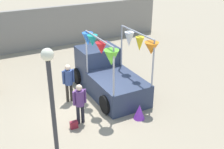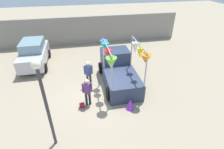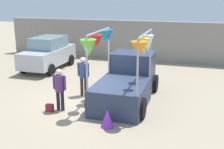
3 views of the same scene
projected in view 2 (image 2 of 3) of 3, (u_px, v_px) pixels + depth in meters
ground_plane at (99, 94)px, 10.34m from camera, size 60.00×60.00×0.00m
vendor_truck at (118, 70)px, 11.02m from camera, size 2.45×4.17×2.94m
parked_car at (34, 53)px, 12.99m from camera, size 1.88×4.00×1.88m
person_customer at (87, 90)px, 9.04m from camera, size 0.53×0.34×1.61m
person_vendor at (88, 72)px, 10.52m from camera, size 0.53×0.34×1.70m
handbag at (82, 105)px, 9.25m from camera, size 0.28×0.16×0.28m
street_lamp at (44, 95)px, 6.10m from camera, size 0.32×0.32×3.93m
brick_boundary_wall at (86, 30)px, 16.69m from camera, size 18.00×0.36×2.60m
folded_kite_bundle_violet at (130, 104)px, 9.08m from camera, size 0.60×0.60×0.60m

